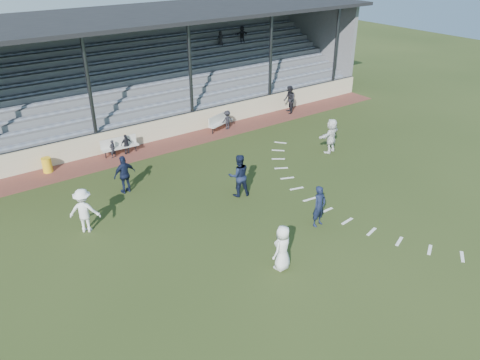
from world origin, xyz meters
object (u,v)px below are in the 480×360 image
football (280,233)px  player_white_lead (282,248)px  official (289,100)px  trash_bin (47,165)px  player_navy_lead (319,206)px  bench_right (220,120)px  bench_left (119,144)px

football → player_white_lead: (-1.30, -1.67, 0.77)m
official → player_white_lead: bearing=-14.3°
trash_bin → player_white_lead: player_white_lead is taller
trash_bin → player_navy_lead: player_navy_lead is taller
official → bench_right: bearing=-64.7°
player_white_lead → official: size_ratio=0.94×
player_white_lead → player_navy_lead: player_navy_lead is taller
player_white_lead → official: official is taller
bench_left → player_navy_lead: 12.10m
trash_bin → player_white_lead: (4.61, -12.83, 0.47)m
trash_bin → official: size_ratio=0.41×
trash_bin → player_white_lead: size_ratio=0.44×
bench_left → official: size_ratio=1.09×
trash_bin → player_navy_lead: (7.66, -11.51, 0.49)m
player_white_lead → official: 16.82m
bench_right → official: (5.44, -0.21, 0.36)m
trash_bin → player_navy_lead: size_ratio=0.43×
trash_bin → official: (15.81, -0.28, 0.55)m
bench_right → trash_bin: bench_right is taller
player_navy_lead → official: official is taller
bench_left → player_white_lead: player_white_lead is taller
bench_right → player_navy_lead: bearing=-123.3°
bench_right → football: (-4.46, -11.08, -0.49)m
trash_bin → bench_left: bearing=-0.6°
football → official: size_ratio=0.11×
trash_bin → football: bearing=-62.1°
bench_left → football: 11.32m
bench_left → player_navy_lead: (3.81, -11.48, 0.30)m
player_navy_lead → official: 13.88m
player_white_lead → bench_left: bearing=-103.1°
bench_left → trash_bin: bench_left is taller
bench_left → football: bench_left is taller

